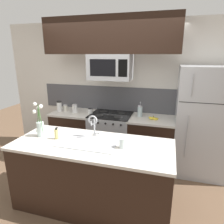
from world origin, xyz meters
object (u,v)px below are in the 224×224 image
(microwave, at_px, (110,67))
(sink_faucet, at_px, (93,123))
(flower_vase, at_px, (40,126))
(storage_jar_short, at_px, (75,108))
(banana_bunch, at_px, (153,118))
(refrigerator, at_px, (203,122))
(french_press, at_px, (140,111))
(dish_soap_bottle, at_px, (56,134))
(storage_jar_tall, at_px, (59,106))
(drinking_glass, at_px, (122,143))
(storage_jar_squat, at_px, (90,111))
(stove_range, at_px, (111,137))
(storage_jar_medium, at_px, (65,108))

(microwave, relative_size, sink_faucet, 2.43)
(microwave, bearing_deg, flower_vase, -118.42)
(storage_jar_short, height_order, banana_bunch, storage_jar_short)
(refrigerator, distance_m, french_press, 1.06)
(microwave, distance_m, dish_soap_bottle, 1.52)
(refrigerator, bearing_deg, dish_soap_bottle, -147.33)
(storage_jar_tall, distance_m, french_press, 1.59)
(refrigerator, relative_size, drinking_glass, 15.32)
(storage_jar_squat, xyz_separation_m, banana_bunch, (1.18, -0.03, -0.03))
(microwave, xyz_separation_m, storage_jar_squat, (-0.39, -0.01, -0.82))
(storage_jar_squat, bearing_deg, drinking_glass, -53.32)
(dish_soap_bottle, distance_m, drinking_glass, 0.91)
(stove_range, xyz_separation_m, microwave, (0.00, -0.02, 1.32))
(refrigerator, relative_size, storage_jar_medium, 14.70)
(banana_bunch, height_order, sink_faucet, sink_faucet)
(dish_soap_bottle, height_order, flower_vase, flower_vase)
(storage_jar_squat, bearing_deg, french_press, 5.80)
(storage_jar_tall, xyz_separation_m, dish_soap_bottle, (0.66, -1.21, -0.03))
(storage_jar_squat, xyz_separation_m, french_press, (0.93, 0.09, 0.05))
(refrigerator, bearing_deg, flower_vase, -151.01)
(storage_jar_medium, bearing_deg, sink_faucet, -46.28)
(stove_range, xyz_separation_m, dish_soap_bottle, (-0.39, -1.25, 0.52))
(storage_jar_squat, bearing_deg, storage_jar_medium, 174.75)
(refrigerator, distance_m, sink_faucet, 1.87)
(stove_range, bearing_deg, storage_jar_short, -177.25)
(stove_range, bearing_deg, refrigerator, 0.72)
(sink_faucet, bearing_deg, microwave, 93.19)
(refrigerator, xyz_separation_m, flower_vase, (-2.24, -1.24, 0.14))
(dish_soap_bottle, relative_size, drinking_glass, 1.38)
(stove_range, bearing_deg, sink_faucet, -86.87)
(storage_jar_squat, distance_m, french_press, 0.93)
(storage_jar_medium, height_order, flower_vase, flower_vase)
(microwave, xyz_separation_m, flower_vase, (-0.65, -1.20, -0.73))
(storage_jar_medium, bearing_deg, storage_jar_tall, -153.50)
(storage_jar_tall, relative_size, storage_jar_short, 1.26)
(french_press, distance_m, sink_faucet, 1.20)
(stove_range, height_order, storage_jar_short, storage_jar_short)
(flower_vase, bearing_deg, storage_jar_tall, 108.69)
(storage_jar_tall, bearing_deg, stove_range, 1.94)
(storage_jar_medium, relative_size, french_press, 0.47)
(french_press, xyz_separation_m, sink_faucet, (-0.48, -1.09, 0.10))
(stove_range, relative_size, storage_jar_short, 5.80)
(microwave, relative_size, storage_jar_short, 4.64)
(stove_range, bearing_deg, flower_vase, -118.00)
(storage_jar_short, relative_size, drinking_glass, 1.34)
(storage_jar_tall, xyz_separation_m, french_press, (1.58, 0.10, -0.00))
(flower_vase, bearing_deg, stove_range, 62.00)
(french_press, bearing_deg, storage_jar_squat, -174.20)
(microwave, relative_size, banana_bunch, 3.95)
(microwave, height_order, french_press, microwave)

